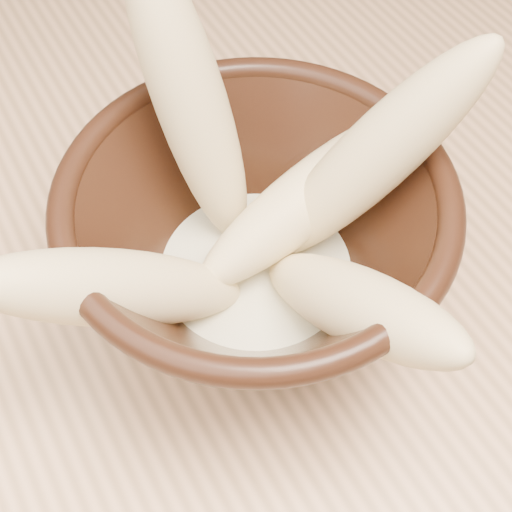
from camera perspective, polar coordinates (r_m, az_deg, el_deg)
The scene contains 8 objects.
table at distance 0.65m, azimuth 4.80°, elevation 3.80°, with size 1.20×0.80×0.75m.
bowl at distance 0.44m, azimuth 0.00°, elevation 0.83°, with size 0.23×0.23×0.13m.
milk_puddle at distance 0.46m, azimuth 0.00°, elevation -1.47°, with size 0.13×0.13×0.02m, color beige.
banana_upright at distance 0.43m, azimuth -5.25°, elevation 12.21°, with size 0.04×0.04×0.20m, color #DDC282.
banana_left at distance 0.40m, azimuth -10.91°, elevation -2.53°, with size 0.04×0.04×0.17m, color #DDC282.
banana_right at distance 0.42m, azimuth 9.30°, elevation 7.71°, with size 0.04×0.04×0.19m, color #DDC282.
banana_across at distance 0.45m, azimuth 4.52°, elevation 4.88°, with size 0.04×0.04×0.18m, color #DDC282.
banana_front at distance 0.39m, azimuth 8.01°, elevation -3.90°, with size 0.04×0.04×0.17m, color #DDC282.
Camera 1 is at (-0.25, -0.33, 1.18)m, focal length 50.00 mm.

